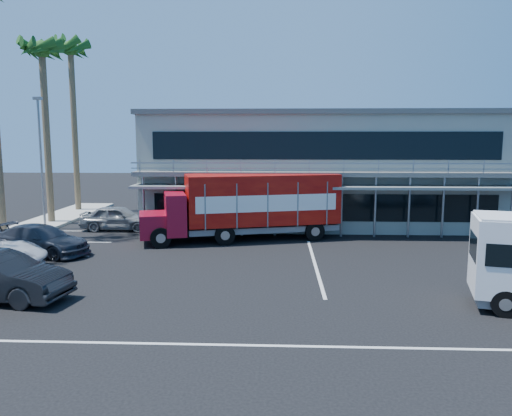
{
  "coord_description": "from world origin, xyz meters",
  "views": [
    {
      "loc": [
        0.29,
        -19.03,
        5.68
      ],
      "look_at": [
        -0.74,
        4.73,
        2.3
      ],
      "focal_mm": 35.0,
      "sensor_mm": 36.0,
      "label": 1
    }
  ],
  "objects": [
    {
      "name": "parked_car_d",
      "position": [
        -11.21,
        4.26,
        0.73
      ],
      "size": [
        5.38,
        3.4,
        1.45
      ],
      "primitive_type": "imported",
      "rotation": [
        0.0,
        0.0,
        1.28
      ],
      "color": "#282C35",
      "rests_on": "ground"
    },
    {
      "name": "ground",
      "position": [
        0.0,
        0.0,
        0.0
      ],
      "size": [
        120.0,
        120.0,
        0.0
      ],
      "primitive_type": "plane",
      "color": "black",
      "rests_on": "ground"
    },
    {
      "name": "building",
      "position": [
        3.0,
        14.94,
        3.66
      ],
      "size": [
        22.4,
        12.0,
        7.3
      ],
      "color": "#969C8F",
      "rests_on": "ground"
    },
    {
      "name": "palm_e",
      "position": [
        -14.7,
        13.0,
        10.57
      ],
      "size": [
        2.8,
        2.8,
        12.25
      ],
      "color": "brown",
      "rests_on": "ground"
    },
    {
      "name": "parked_car_e",
      "position": [
        -9.5,
        10.8,
        0.77
      ],
      "size": [
        4.51,
        1.85,
        1.53
      ],
      "primitive_type": "imported",
      "rotation": [
        0.0,
        0.0,
        1.56
      ],
      "color": "slate",
      "rests_on": "ground"
    },
    {
      "name": "red_truck",
      "position": [
        -1.29,
        8.3,
        2.01
      ],
      "size": [
        11.13,
        5.24,
        3.65
      ],
      "rotation": [
        0.0,
        0.0,
        0.27
      ],
      "color": "maroon",
      "rests_on": "ground"
    },
    {
      "name": "palm_f",
      "position": [
        -15.1,
        18.5,
        11.47
      ],
      "size": [
        2.8,
        2.8,
        13.25
      ],
      "color": "brown",
      "rests_on": "ground"
    },
    {
      "name": "light_pole_far",
      "position": [
        -14.2,
        11.0,
        4.5
      ],
      "size": [
        0.5,
        0.25,
        8.09
      ],
      "color": "gray",
      "rests_on": "ground"
    }
  ]
}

